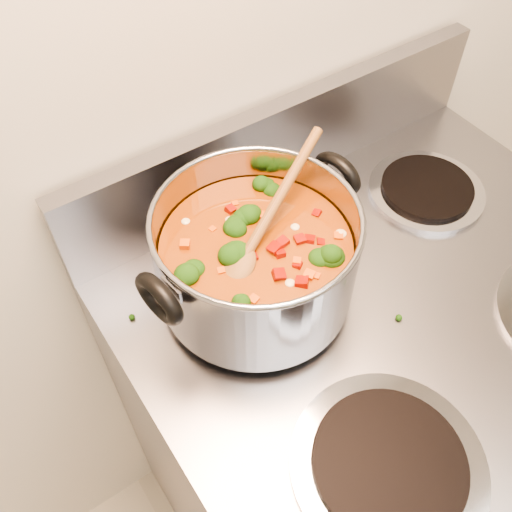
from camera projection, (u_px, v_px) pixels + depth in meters
The scene contains 4 objects.
electric_range at pixel (363, 427), 1.17m from camera, with size 0.77×0.70×1.08m.
stockpot at pixel (256, 258), 0.76m from camera, with size 0.33×0.27×0.16m.
wooden_spoon at pixel (260, 231), 0.74m from camera, with size 0.24×0.13×0.09m.
cooktop_crumbs at pixel (271, 323), 0.80m from camera, with size 0.34×0.23×0.01m.
Camera 1 is at (-0.39, 0.91, 1.60)m, focal length 40.00 mm.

